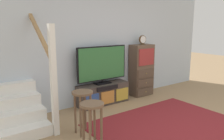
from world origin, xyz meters
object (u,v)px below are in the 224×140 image
(side_cabinet, at_px, (141,70))
(television, at_px, (102,64))
(bar_stool_far, at_px, (83,103))
(desk_clock, at_px, (142,40))
(media_console, at_px, (103,94))
(bar_stool_near, at_px, (92,115))

(side_cabinet, bearing_deg, television, 179.34)
(television, xyz_separation_m, bar_stool_far, (-1.07, -1.05, -0.38))
(bar_stool_far, bearing_deg, desk_clock, 24.38)
(media_console, relative_size, bar_stool_near, 1.73)
(side_cabinet, xyz_separation_m, bar_stool_near, (-2.38, -1.55, -0.12))
(media_console, height_order, side_cabinet, side_cabinet)
(media_console, xyz_separation_m, television, (-0.00, 0.02, 0.69))
(media_console, relative_size, side_cabinet, 0.94)
(bar_stool_near, bearing_deg, bar_stool_far, 76.10)
(desk_clock, height_order, bar_stool_far, desk_clock)
(television, relative_size, bar_stool_far, 1.71)
(media_console, xyz_separation_m, desk_clock, (1.18, -0.00, 1.18))
(bar_stool_near, xyz_separation_m, bar_stool_far, (0.13, 0.52, 0.01))
(television, relative_size, desk_clock, 5.44)
(bar_stool_near, bearing_deg, desk_clock, 32.92)
(television, bearing_deg, side_cabinet, -0.66)
(side_cabinet, height_order, bar_stool_near, side_cabinet)
(media_console, relative_size, television, 0.98)
(desk_clock, bearing_deg, side_cabinet, 76.93)
(television, bearing_deg, bar_stool_far, -135.65)
(media_console, relative_size, bar_stool_far, 1.68)
(media_console, height_order, desk_clock, desk_clock)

